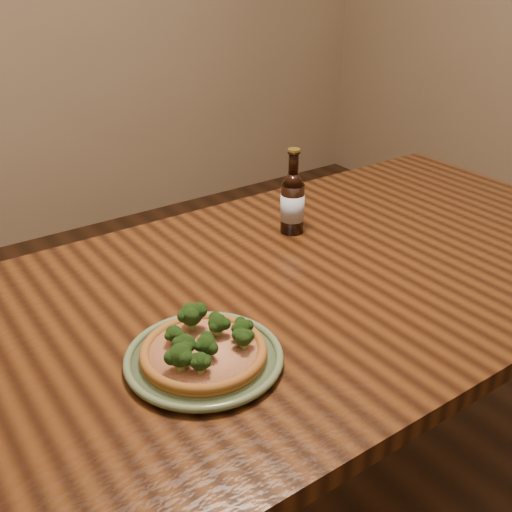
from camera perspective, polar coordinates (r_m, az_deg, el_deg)
table at (r=1.41m, az=6.67°, el=-4.33°), size 1.60×0.90×0.75m
plate at (r=1.05m, az=-4.98°, el=-9.66°), size 0.28×0.28×0.02m
pizza at (r=1.04m, az=-5.05°, el=-8.83°), size 0.22×0.22×0.07m
beer_bottle at (r=1.49m, az=3.49°, el=5.14°), size 0.06×0.06×0.22m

